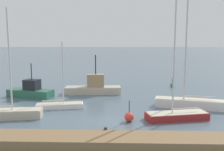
% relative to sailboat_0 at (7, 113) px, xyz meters
% --- Properties ---
extents(ground_plane, '(600.00, 600.00, 0.00)m').
position_rel_sailboat_0_xyz_m(ground_plane, '(8.93, -0.67, -0.51)').
color(ground_plane, slate).
extents(dock_pier, '(20.89, 2.38, 0.82)m').
position_rel_sailboat_0_xyz_m(dock_pier, '(8.93, -5.47, -0.17)').
color(dock_pier, olive).
rests_on(dock_pier, ground_plane).
extents(sailboat_0, '(6.12, 2.36, 9.52)m').
position_rel_sailboat_0_xyz_m(sailboat_0, '(0.00, 0.00, 0.00)').
color(sailboat_0, '#BCB29E').
rests_on(sailboat_0, ground_plane).
extents(sailboat_1, '(5.58, 2.70, 10.08)m').
position_rel_sailboat_0_xyz_m(sailboat_1, '(14.83, 0.16, -0.05)').
color(sailboat_1, maroon).
rests_on(sailboat_1, ground_plane).
extents(sailboat_2, '(4.85, 2.25, 6.67)m').
position_rel_sailboat_0_xyz_m(sailboat_2, '(3.83, 3.44, -0.18)').
color(sailboat_2, white).
rests_on(sailboat_2, ground_plane).
extents(sailboat_4, '(6.97, 3.13, 12.45)m').
position_rel_sailboat_0_xyz_m(sailboat_4, '(16.95, 3.98, 0.14)').
color(sailboat_4, white).
rests_on(sailboat_4, ground_plane).
extents(fishing_boat_0, '(5.86, 3.16, 4.11)m').
position_rel_sailboat_0_xyz_m(fishing_boat_0, '(-0.92, 8.26, 0.21)').
color(fishing_boat_0, '#2D6B51').
rests_on(fishing_boat_0, ground_plane).
extents(fishing_boat_1, '(7.20, 2.46, 5.03)m').
position_rel_sailboat_0_xyz_m(fishing_boat_1, '(6.53, 10.49, 0.32)').
color(fishing_boat_1, '#BCB29E').
rests_on(fishing_boat_1, ground_plane).
extents(channel_buoy_0, '(0.73, 0.73, 1.45)m').
position_rel_sailboat_0_xyz_m(channel_buoy_0, '(6.71, 12.86, -0.14)').
color(channel_buoy_0, green).
rests_on(channel_buoy_0, ground_plane).
extents(channel_buoy_1, '(0.60, 0.60, 1.23)m').
position_rel_sailboat_0_xyz_m(channel_buoy_1, '(17.71, 15.69, -0.20)').
color(channel_buoy_1, green).
rests_on(channel_buoy_1, ground_plane).
extents(channel_buoy_2, '(0.79, 0.79, 1.81)m').
position_rel_sailboat_0_xyz_m(channel_buoy_2, '(10.69, -0.55, -0.11)').
color(channel_buoy_2, red).
rests_on(channel_buoy_2, ground_plane).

